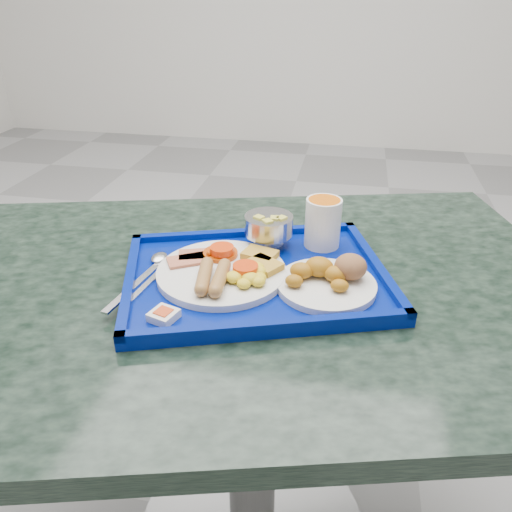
{
  "coord_description": "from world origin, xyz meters",
  "views": [
    {
      "loc": [
        0.38,
        -1.49,
        1.29
      ],
      "look_at": [
        0.23,
        -0.7,
        0.84
      ],
      "focal_mm": 35.0,
      "sensor_mm": 36.0,
      "label": 1
    }
  ],
  "objects": [
    {
      "name": "floor",
      "position": [
        0.0,
        0.0,
        0.0
      ],
      "size": [
        6.0,
        6.0,
        0.0
      ],
      "primitive_type": "plane",
      "color": "#9C9C9E",
      "rests_on": "ground"
    },
    {
      "name": "table",
      "position": [
        0.22,
        -0.7,
        0.59
      ],
      "size": [
        1.44,
        1.14,
        0.79
      ],
      "rotation": [
        0.0,
        0.0,
        0.26
      ],
      "color": "gray",
      "rests_on": "floor"
    },
    {
      "name": "tray",
      "position": [
        0.23,
        -0.7,
        0.8
      ],
      "size": [
        0.57,
        0.49,
        0.03
      ],
      "rotation": [
        0.0,
        0.0,
        0.33
      ],
      "color": "navy",
      "rests_on": "table"
    },
    {
      "name": "main_plate",
      "position": [
        0.17,
        -0.72,
        0.82
      ],
      "size": [
        0.24,
        0.24,
        0.04
      ],
      "rotation": [
        0.0,
        0.0,
        0.02
      ],
      "color": "silver",
      "rests_on": "tray"
    },
    {
      "name": "bread_plate",
      "position": [
        0.36,
        -0.71,
        0.82
      ],
      "size": [
        0.18,
        0.18,
        0.06
      ],
      "rotation": [
        0.0,
        0.0,
        0.04
      ],
      "color": "silver",
      "rests_on": "tray"
    },
    {
      "name": "fruit_bowl",
      "position": [
        0.23,
        -0.58,
        0.85
      ],
      "size": [
        0.1,
        0.1,
        0.07
      ],
      "color": "#AFAFB2",
      "rests_on": "tray"
    },
    {
      "name": "juice_cup",
      "position": [
        0.34,
        -0.55,
        0.86
      ],
      "size": [
        0.07,
        0.07,
        0.1
      ],
      "color": "white",
      "rests_on": "tray"
    },
    {
      "name": "spoon",
      "position": [
        0.03,
        -0.71,
        0.81
      ],
      "size": [
        0.05,
        0.19,
        0.01
      ],
      "rotation": [
        0.0,
        0.0,
        -0.14
      ],
      "color": "#AFAFB2",
      "rests_on": "tray"
    },
    {
      "name": "knife",
      "position": [
        0.02,
        -0.78,
        0.81
      ],
      "size": [
        0.05,
        0.2,
        0.0
      ],
      "primitive_type": "cube",
      "rotation": [
        0.0,
        0.0,
        -0.16
      ],
      "color": "#AFAFB2",
      "rests_on": "tray"
    },
    {
      "name": "jam_packet",
      "position": [
        0.11,
        -0.87,
        0.81
      ],
      "size": [
        0.05,
        0.05,
        0.02
      ],
      "rotation": [
        0.0,
        0.0,
        -0.31
      ],
      "color": "white",
      "rests_on": "tray"
    }
  ]
}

